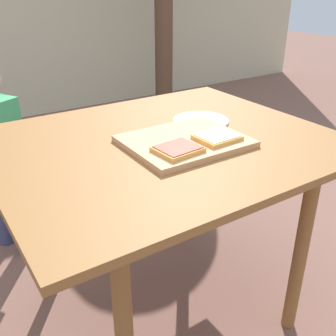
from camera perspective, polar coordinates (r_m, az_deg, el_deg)
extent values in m
plane|color=#81584B|center=(1.82, -0.52, -19.18)|extent=(16.00, 16.00, 0.00)
cube|color=#905D2F|center=(1.39, -0.65, 3.65)|extent=(1.17, 0.98, 0.03)
cylinder|color=#905D2F|center=(1.57, 18.70, -11.27)|extent=(0.05, 0.05, 0.75)
cylinder|color=#905D2F|center=(1.75, -17.67, -7.07)|extent=(0.05, 0.05, 0.75)
cylinder|color=#905D2F|center=(2.02, 2.55, -1.05)|extent=(0.05, 0.05, 0.75)
cube|color=tan|center=(1.34, 2.43, 3.89)|extent=(0.39, 0.32, 0.02)
cube|color=#E9A64B|center=(1.34, 7.12, 4.42)|extent=(0.14, 0.12, 0.01)
cube|color=#F0E99F|center=(1.34, 7.14, 4.74)|extent=(0.13, 0.11, 0.00)
cube|color=#E9A64B|center=(1.23, 1.43, 2.71)|extent=(0.15, 0.13, 0.01)
cube|color=#AA3322|center=(1.23, 1.44, 3.06)|extent=(0.13, 0.12, 0.00)
cylinder|color=white|center=(1.56, 4.77, 6.83)|extent=(0.22, 0.22, 0.01)
cylinder|color=#444770|center=(2.22, -23.14, -5.07)|extent=(0.09, 0.09, 0.45)
cylinder|color=#444770|center=(2.12, -20.70, -6.09)|extent=(0.09, 0.09, 0.45)
cylinder|color=brown|center=(4.03, -0.63, 20.06)|extent=(0.18, 0.18, 1.75)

